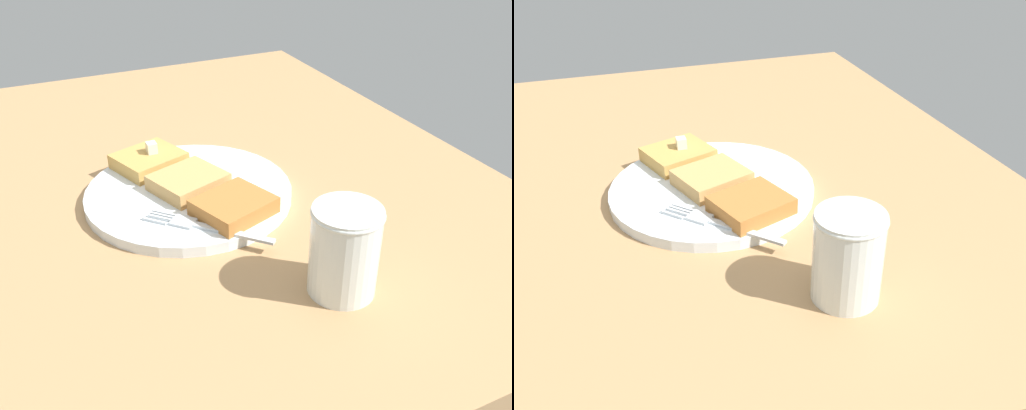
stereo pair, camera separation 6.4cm
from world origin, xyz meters
TOP-DOWN VIEW (x-y plane):
  - table_surface at (0.00, 0.00)cm, footprint 97.21×97.21cm
  - plate at (6.86, 6.39)cm, footprint 26.73×26.73cm
  - toast_slice_left at (-1.25, 3.48)cm, footprint 9.83×10.45cm
  - toast_slice_middle at (6.86, 6.39)cm, footprint 9.83×10.45cm
  - toast_slice_right at (14.96, 9.30)cm, footprint 9.83×10.45cm
  - butter_pat_primary at (-1.42, 4.07)cm, footprint 1.49×1.34cm
  - fork at (16.15, 4.67)cm, footprint 12.62×12.03cm
  - syrup_jar at (31.12, 14.29)cm, footprint 7.20×7.20cm

SIDE VIEW (x-z plane):
  - table_surface at x=0.00cm, z-range 0.00..2.59cm
  - plate at x=6.86cm, z-range 2.70..4.09cm
  - fork at x=16.15cm, z-range 3.99..4.35cm
  - toast_slice_left at x=-1.25cm, z-range 3.99..6.02cm
  - toast_slice_middle at x=6.86cm, z-range 3.99..6.02cm
  - toast_slice_right at x=14.96cm, z-range 3.99..6.02cm
  - butter_pat_primary at x=-1.42cm, z-range 6.02..7.50cm
  - syrup_jar at x=31.12cm, z-range 2.15..11.78cm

